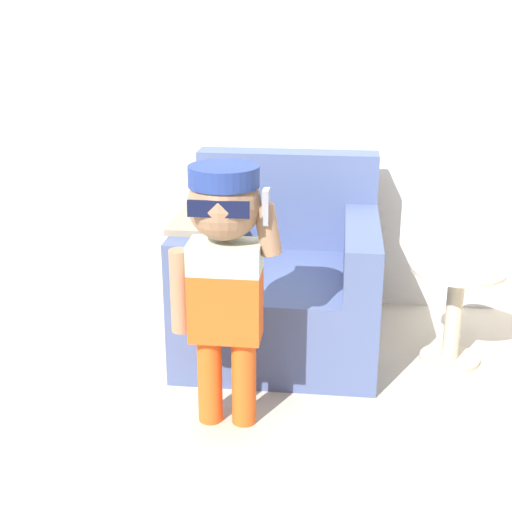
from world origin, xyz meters
name	(u,v)px	position (x,y,z in m)	size (l,w,h in m)	color
ground_plane	(290,348)	(0.00, 0.00, 0.00)	(10.00, 10.00, 0.00)	#BCB29E
wall_back	(303,71)	(0.00, 0.65, 1.30)	(10.00, 0.05, 2.60)	silver
armchair	(280,282)	(-0.06, 0.08, 0.32)	(0.96, 0.95, 0.91)	#475684
person_child	(224,258)	(-0.21, -0.69, 0.72)	(0.44, 0.33, 1.07)	#E05119
side_table	(455,305)	(0.78, -0.04, 0.29)	(0.44, 0.44, 0.48)	beige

